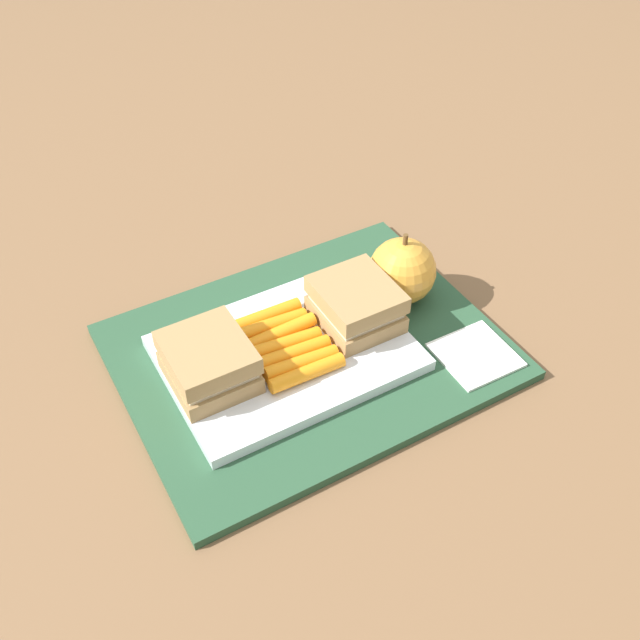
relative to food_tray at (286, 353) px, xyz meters
The scene contains 8 objects.
ground_plane 0.03m from the food_tray, ahead, with size 2.40×2.40×0.00m, color brown.
lunchbag_mat 0.03m from the food_tray, ahead, with size 0.36×0.28×0.01m, color #284C33.
food_tray is the anchor object (origin of this frame).
sandwich_half_left 0.08m from the food_tray, behind, with size 0.07×0.08×0.04m.
sandwich_half_right 0.08m from the food_tray, ahead, with size 0.07×0.08×0.04m.
carrot_sticks_bundle 0.01m from the food_tray, 113.50° to the left, with size 0.08×0.10×0.02m.
apple 0.15m from the food_tray, ahead, with size 0.07×0.07×0.08m.
paper_napkin 0.18m from the food_tray, 29.33° to the right, with size 0.07×0.07×0.00m, color white.
Camera 1 is at (-0.24, -0.44, 0.52)m, focal length 40.59 mm.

